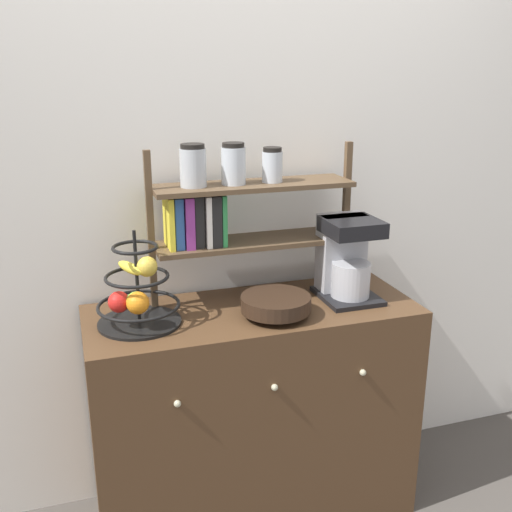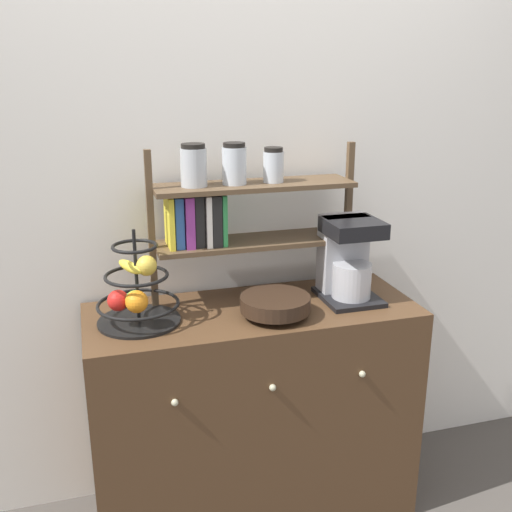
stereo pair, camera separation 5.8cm
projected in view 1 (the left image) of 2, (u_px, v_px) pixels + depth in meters
The scene contains 6 objects.
wall_back at pixel (231, 181), 2.32m from camera, with size 7.00×0.05×2.60m, color silver.
sideboard at pixel (253, 413), 2.33m from camera, with size 1.22×0.49×0.88m.
coffee_maker at pixel (346, 258), 2.27m from camera, with size 0.21×0.25×0.31m.
fruit_stand at pixel (137, 295), 2.02m from camera, with size 0.29×0.29×0.33m.
wooden_bowl at pixel (276, 304), 2.12m from camera, with size 0.25×0.25×0.08m.
shelf_hutch at pixel (228, 206), 2.17m from camera, with size 0.78×0.20×0.59m.
Camera 1 is at (-0.62, -1.70, 1.73)m, focal length 42.00 mm.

